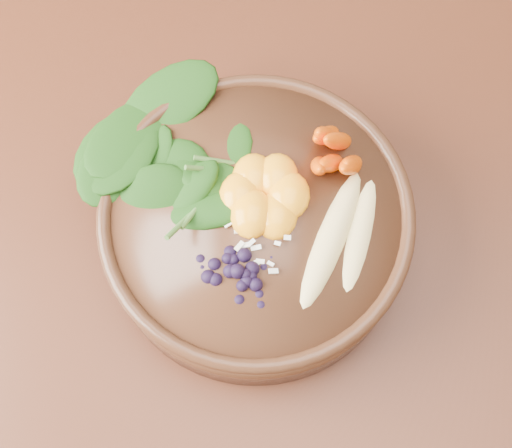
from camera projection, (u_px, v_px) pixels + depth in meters
The scene contains 9 objects.
ground at pixel (385, 353), 1.47m from camera, with size 4.00×4.00×0.00m, color #381E0F.
dining_table at pixel (477, 254), 0.86m from camera, with size 1.60×0.90×0.75m.
stoneware_bowl at pixel (256, 227), 0.73m from camera, with size 0.31×0.31×0.08m, color #412415.
kale_heap at pixel (231, 131), 0.69m from camera, with size 0.20×0.18×0.05m, color #18400F, non-canonical shape.
carrot_cluster at pixel (340, 136), 0.67m from camera, with size 0.06×0.06×0.09m, color #EC4B00, non-canonical shape.
banana_halves at pixel (347, 231), 0.67m from camera, with size 0.09×0.17×0.03m.
mandarin_cluster at pixel (265, 189), 0.68m from camera, with size 0.09×0.10×0.03m, color #FF9B14, non-canonical shape.
blueberry_pile at pixel (237, 267), 0.65m from camera, with size 0.14×0.11×0.04m, color black, non-canonical shape.
coconut_flakes at pixel (251, 231), 0.68m from camera, with size 0.10×0.07×0.01m, color white, non-canonical shape.
Camera 1 is at (-0.23, -0.30, 1.47)m, focal length 50.00 mm.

